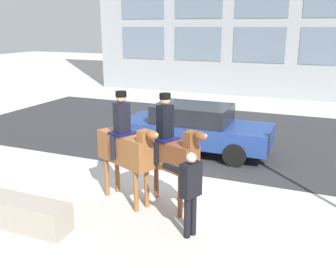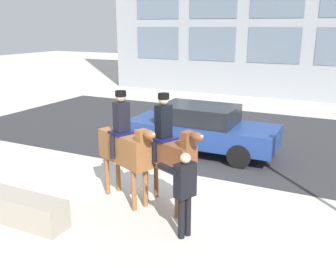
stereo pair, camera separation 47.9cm
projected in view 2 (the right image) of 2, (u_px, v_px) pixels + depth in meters
name	position (u px, v px, depth m)	size (l,w,h in m)	color
ground_plane	(174.00, 179.00, 9.93)	(80.00, 80.00, 0.00)	beige
road_surface	(227.00, 134.00, 14.04)	(20.11, 8.50, 0.01)	#2D2D30
mounted_horse_lead	(125.00, 146.00, 8.39)	(1.83, 1.05, 2.56)	brown
mounted_horse_companion	(167.00, 151.00, 8.07)	(1.80, 1.00, 2.57)	brown
pedestrian_bystander	(184.00, 188.00, 6.97)	(0.91, 0.46, 1.71)	black
street_car_near_lane	(201.00, 128.00, 11.87)	(4.71, 1.88, 1.53)	navy
planter_ledge	(11.00, 206.00, 7.81)	(2.71, 0.56, 0.60)	#9E9384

